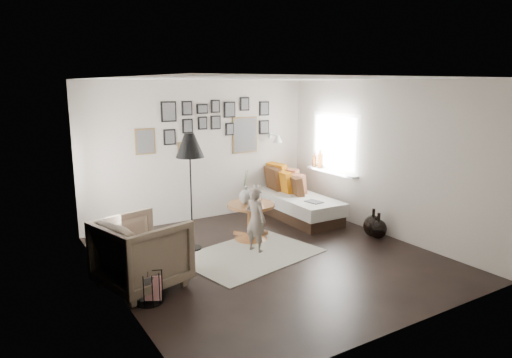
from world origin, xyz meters
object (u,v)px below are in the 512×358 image
vase (246,194)px  child (256,220)px  floor_lamp (190,150)px  demijohn_large (373,226)px  demijohn_small (378,229)px  pedestal_table (251,223)px  magazine_basket (149,287)px  daybed (295,201)px  armchair (142,253)px

vase → child: 0.61m
floor_lamp → child: floor_lamp is taller
floor_lamp → demijohn_large: floor_lamp is taller
vase → demijohn_small: vase is taller
pedestal_table → child: (-0.21, -0.50, 0.22)m
floor_lamp → magazine_basket: size_ratio=4.48×
vase → child: size_ratio=0.56×
child → floor_lamp: bearing=35.6°
daybed → armchair: size_ratio=2.07×
daybed → armchair: (-3.48, -1.49, 0.14)m
demijohn_large → child: child is taller
pedestal_table → demijohn_large: size_ratio=1.62×
daybed → child: (-1.61, -1.18, 0.19)m
armchair → child: bearing=-96.0°
pedestal_table → floor_lamp: (-1.01, 0.08, 1.28)m
pedestal_table → magazine_basket: (-2.16, -1.27, -0.09)m
armchair → child: child is taller
pedestal_table → child: child is taller
vase → demijohn_large: bearing=-26.8°
child → armchair: bearing=81.2°
vase → magazine_basket: vase is taller
armchair → vase: bearing=-82.9°
vase → magazine_basket: (-2.08, -1.29, -0.59)m
daybed → floor_lamp: (-2.41, -0.60, 1.25)m
magazine_basket → demijohn_small: 4.00m
floor_lamp → daybed: bearing=14.0°
pedestal_table → floor_lamp: 1.63m
vase → floor_lamp: floor_lamp is taller
daybed → demijohn_small: daybed is taller
demijohn_small → floor_lamp: bearing=158.0°
demijohn_small → daybed: bearing=104.0°
pedestal_table → daybed: daybed is taller
floor_lamp → demijohn_large: (2.84, -1.03, -1.38)m
vase → demijohn_large: 2.22m
vase → armchair: bearing=-157.5°
armchair → demijohn_small: armchair is taller
armchair → demijohn_large: armchair is taller
child → demijohn_large: bearing=-120.6°
armchair → demijohn_large: bearing=-107.4°
vase → demijohn_small: 2.29m
daybed → floor_lamp: floor_lamp is taller
demijohn_large → child: 2.12m
armchair → magazine_basket: (-0.08, -0.46, -0.25)m
vase → magazine_basket: size_ratio=1.38×
pedestal_table → floor_lamp: size_ratio=0.43×
pedestal_table → demijohn_small: bearing=-30.2°
daybed → floor_lamp: size_ratio=1.12×
daybed → magazine_basket: bearing=-150.3°
armchair → magazine_basket: 0.53m
floor_lamp → demijohn_small: (2.84, -1.15, -1.40)m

